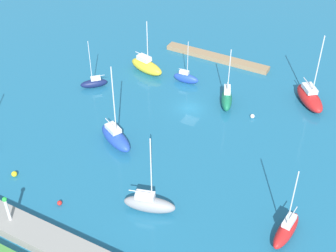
% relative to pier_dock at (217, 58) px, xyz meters
% --- Properties ---
extents(water, '(160.00, 160.00, 0.00)m').
position_rel_pier_dock_xyz_m(water, '(-2.60, 16.62, -0.40)').
color(water, '#1E668C').
rests_on(water, ground).
extents(pier_dock, '(20.32, 2.12, 0.79)m').
position_rel_pier_dock_xyz_m(pier_dock, '(0.00, 0.00, 0.00)').
color(pier_dock, '#997A56').
rests_on(pier_dock, ground).
extents(breakwater, '(69.96, 3.56, 1.35)m').
position_rel_pier_dock_xyz_m(breakwater, '(-2.60, 49.22, 0.28)').
color(breakwater, gray).
rests_on(breakwater, ground).
extents(harbor_beacon, '(0.56, 0.56, 3.73)m').
position_rel_pier_dock_xyz_m(harbor_beacon, '(5.47, 49.22, 3.10)').
color(harbor_beacon, silver).
rests_on(harbor_beacon, breakwater).
extents(sailboat_blue_inner_mooring, '(4.69, 1.70, 8.06)m').
position_rel_pier_dock_xyz_m(sailboat_blue_inner_mooring, '(1.52, 10.00, 0.57)').
color(sailboat_blue_inner_mooring, '#2347B2').
rests_on(sailboat_blue_inner_mooring, water).
extents(sailboat_red_lone_south, '(7.13, 7.91, 12.62)m').
position_rel_pier_dock_xyz_m(sailboat_red_lone_south, '(-19.26, 6.25, 0.88)').
color(sailboat_red_lone_south, red).
rests_on(sailboat_red_lone_south, water).
extents(sailboat_green_mid_basin, '(3.96, 6.30, 10.41)m').
position_rel_pier_dock_xyz_m(sailboat_green_mid_basin, '(-7.39, 12.93, 0.88)').
color(sailboat_green_mid_basin, '#19724C').
rests_on(sailboat_green_mid_basin, water).
extents(sailboat_gray_along_channel, '(6.90, 3.76, 11.70)m').
position_rel_pier_dock_xyz_m(sailboat_gray_along_channel, '(-7.85, 38.97, 0.81)').
color(sailboat_gray_along_channel, gray).
rests_on(sailboat_gray_along_channel, water).
extents(sailboat_yellow_center_basin, '(7.39, 3.86, 10.08)m').
position_rel_pier_dock_xyz_m(sailboat_yellow_center_basin, '(9.35, 10.26, 0.89)').
color(sailboat_yellow_center_basin, yellow).
rests_on(sailboat_yellow_center_basin, water).
extents(sailboat_navy_outer_mooring, '(4.43, 4.35, 8.88)m').
position_rel_pier_dock_xyz_m(sailboat_navy_outer_mooring, '(14.85, 18.81, 0.43)').
color(sailboat_navy_outer_mooring, '#141E4C').
rests_on(sailboat_navy_outer_mooring, water).
extents(sailboat_blue_east_end, '(7.45, 5.36, 13.30)m').
position_rel_pier_dock_xyz_m(sailboat_blue_east_end, '(3.09, 29.93, 0.83)').
color(sailboat_blue_east_end, '#2347B2').
rests_on(sailboat_blue_east_end, water).
extents(sailboat_red_west_end, '(2.42, 6.42, 10.70)m').
position_rel_pier_dock_xyz_m(sailboat_red_west_end, '(-24.18, 34.76, 0.65)').
color(sailboat_red_west_end, red).
rests_on(sailboat_red_west_end, water).
extents(mooring_buoy_yellow, '(0.78, 0.78, 0.78)m').
position_rel_pier_dock_xyz_m(mooring_buoy_yellow, '(11.46, 42.34, -0.01)').
color(mooring_buoy_yellow, yellow).
rests_on(mooring_buoy_yellow, water).
extents(mooring_buoy_white, '(0.70, 0.70, 0.70)m').
position_rel_pier_dock_xyz_m(mooring_buoy_white, '(-12.46, 14.36, -0.05)').
color(mooring_buoy_white, white).
rests_on(mooring_buoy_white, water).
extents(mooring_buoy_red, '(0.63, 0.63, 0.63)m').
position_rel_pier_dock_xyz_m(mooring_buoy_red, '(2.69, 43.62, -0.08)').
color(mooring_buoy_red, red).
rests_on(mooring_buoy_red, water).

